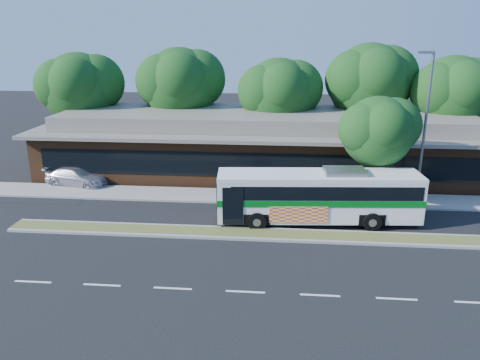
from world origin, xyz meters
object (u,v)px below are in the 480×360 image
Objects in this scene: transit_bus at (319,193)px; sidewalk_tree at (383,130)px; sedan at (77,177)px; lamp_post at (424,125)px.

transit_bus is 1.67× the size of sidewalk_tree.
sidewalk_tree reaches higher than sedan.
lamp_post is 0.82× the size of transit_bus.
sidewalk_tree is (19.67, -2.40, 4.06)m from sedan.
transit_bus is 16.87m from sedan.
lamp_post reaches higher than sidewalk_tree.
sedan is at bearing 173.04° from sidewalk_tree.
transit_bus is (-6.13, -3.34, -3.19)m from lamp_post.
transit_bus is at bearing -151.42° from lamp_post.
lamp_post reaches higher than sedan.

